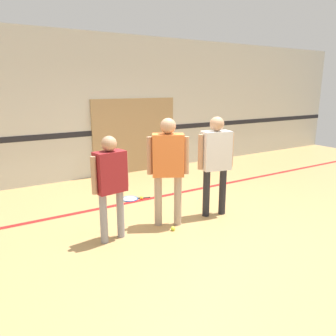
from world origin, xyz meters
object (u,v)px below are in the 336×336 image
person_student_left (110,177)px  racket_spare_on_floor (131,199)px  person_instructor (168,161)px  tennis_ball_by_spare_racket (141,198)px  person_student_right (216,156)px  tennis_ball_near_instructor (173,228)px

person_student_left → racket_spare_on_floor: bearing=47.5°
person_instructor → tennis_ball_by_spare_racket: size_ratio=24.60×
person_instructor → person_student_right: bearing=24.8°
tennis_ball_by_spare_racket → person_student_left: bearing=-130.7°
person_instructor → tennis_ball_near_instructor: (-0.05, -0.22, -0.97)m
person_student_left → tennis_ball_near_instructor: 1.23m
person_instructor → person_student_left: size_ratio=1.13×
person_student_left → person_student_right: person_student_right is taller
racket_spare_on_floor → tennis_ball_near_instructor: size_ratio=8.60×
person_student_left → tennis_ball_by_spare_racket: (1.09, 1.26, -0.86)m
racket_spare_on_floor → tennis_ball_near_instructor: 1.57m
tennis_ball_near_instructor → tennis_ball_by_spare_racket: size_ratio=1.00×
person_instructor → tennis_ball_near_instructor: bearing=-74.5°
person_student_right → tennis_ball_by_spare_racket: size_ratio=24.35×
person_student_left → racket_spare_on_floor: 1.87m
tennis_ball_near_instructor → person_student_right: bearing=10.5°
person_student_left → tennis_ball_near_instructor: (0.86, -0.19, -0.86)m
person_student_left → person_instructor: bearing=-6.8°
person_student_right → tennis_ball_by_spare_racket: person_student_right is taller
tennis_ball_near_instructor → person_student_left: bearing=167.2°
racket_spare_on_floor → person_student_left: bearing=-103.1°
person_student_left → person_student_right: 1.77m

